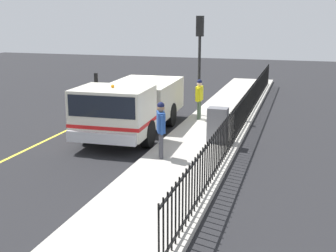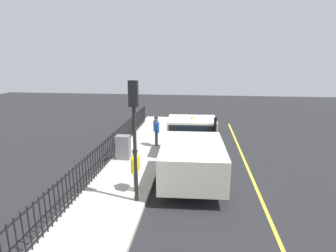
# 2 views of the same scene
# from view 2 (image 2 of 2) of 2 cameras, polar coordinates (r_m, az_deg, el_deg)

# --- Properties ---
(ground_plane) EXTENTS (58.10, 58.10, 0.00)m
(ground_plane) POSITION_cam_2_polar(r_m,az_deg,el_deg) (10.81, 5.38, -14.16)
(ground_plane) COLOR #232326
(ground_plane) RESTS_ON ground
(sidewalk_slab) EXTENTS (2.69, 26.41, 0.16)m
(sidewalk_slab) POSITION_cam_2_polar(r_m,az_deg,el_deg) (11.22, -10.63, -12.76)
(sidewalk_slab) COLOR #B7B2A8
(sidewalk_slab) RESTS_ON ground
(lane_marking) EXTENTS (0.12, 23.77, 0.01)m
(lane_marking) POSITION_cam_2_polar(r_m,az_deg,el_deg) (11.07, 18.98, -14.19)
(lane_marking) COLOR yellow
(lane_marking) RESTS_ON ground
(work_truck) EXTENTS (2.75, 6.64, 2.40)m
(work_truck) POSITION_cam_2_polar(r_m,az_deg,el_deg) (12.55, 5.09, -4.03)
(work_truck) COLOR silver
(work_truck) RESTS_ON ground
(worker_standing) EXTENTS (0.41, 0.60, 1.76)m
(worker_standing) POSITION_cam_2_polar(r_m,az_deg,el_deg) (15.46, -2.50, -0.38)
(worker_standing) COLOR #264C99
(worker_standing) RESTS_ON sidewalk_slab
(pedestrian_distant) EXTENTS (0.24, 0.63, 1.69)m
(pedestrian_distant) POSITION_cam_2_polar(r_m,az_deg,el_deg) (10.34, -6.90, -8.22)
(pedestrian_distant) COLOR yellow
(pedestrian_distant) RESTS_ON sidewalk_slab
(iron_fence) EXTENTS (0.04, 22.48, 1.27)m
(iron_fence) POSITION_cam_2_polar(r_m,az_deg,el_deg) (11.30, -16.48, -8.86)
(iron_fence) COLOR black
(iron_fence) RESTS_ON sidewalk_slab
(traffic_light_near) EXTENTS (0.30, 0.21, 4.26)m
(traffic_light_near) POSITION_cam_2_polar(r_m,az_deg,el_deg) (8.99, -7.18, 1.59)
(traffic_light_near) COLOR black
(traffic_light_near) RESTS_ON sidewalk_slab
(utility_cabinet) EXTENTS (0.68, 0.49, 1.21)m
(utility_cabinet) POSITION_cam_2_polar(r_m,az_deg,el_deg) (13.77, -9.45, -4.45)
(utility_cabinet) COLOR slate
(utility_cabinet) RESTS_ON sidewalk_slab
(traffic_cone) EXTENTS (0.46, 0.46, 0.65)m
(traffic_cone) POSITION_cam_2_polar(r_m,az_deg,el_deg) (13.92, 12.11, -6.30)
(traffic_cone) COLOR orange
(traffic_cone) RESTS_ON ground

